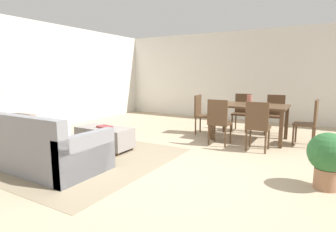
{
  "coord_description": "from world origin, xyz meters",
  "views": [
    {
      "loc": [
        1.77,
        -3.38,
        1.41
      ],
      "look_at": [
        -0.66,
        0.83,
        0.65
      ],
      "focal_mm": 28.92,
      "sensor_mm": 36.0,
      "label": 1
    }
  ],
  "objects_px": {
    "ottoman_table": "(105,137)",
    "dining_chair_far_right": "(275,112)",
    "dining_chair_head_west": "(202,112)",
    "couch": "(39,148)",
    "dining_chair_far_left": "(242,110)",
    "dining_chair_near_right": "(257,124)",
    "dining_chair_head_east": "(310,120)",
    "potted_plant": "(328,156)",
    "book_on_ottoman": "(105,127)",
    "vase_centerpiece": "(249,100)",
    "dining_chair_near_left": "(219,120)",
    "dining_table": "(250,109)"
  },
  "relations": [
    {
      "from": "ottoman_table",
      "to": "dining_chair_far_right",
      "type": "height_order",
      "value": "dining_chair_far_right"
    },
    {
      "from": "dining_chair_far_right",
      "to": "dining_chair_head_west",
      "type": "xyz_separation_m",
      "value": [
        -1.5,
        -0.88,
        0.0
      ]
    },
    {
      "from": "couch",
      "to": "dining_chair_far_left",
      "type": "xyz_separation_m",
      "value": [
        1.94,
        4.25,
        0.23
      ]
    },
    {
      "from": "dining_chair_near_right",
      "to": "dining_chair_head_east",
      "type": "distance_m",
      "value": 1.21
    },
    {
      "from": "potted_plant",
      "to": "book_on_ottoman",
      "type": "bearing_deg",
      "value": -179.06
    },
    {
      "from": "vase_centerpiece",
      "to": "dining_chair_far_right",
      "type": "bearing_deg",
      "value": 65.88
    },
    {
      "from": "dining_chair_far_right",
      "to": "dining_chair_head_west",
      "type": "height_order",
      "value": "same"
    },
    {
      "from": "dining_chair_far_left",
      "to": "dining_chair_head_east",
      "type": "xyz_separation_m",
      "value": [
        1.54,
        -0.83,
        0.0
      ]
    },
    {
      "from": "dining_chair_far_left",
      "to": "vase_centerpiece",
      "type": "bearing_deg",
      "value": -66.66
    },
    {
      "from": "dining_chair_head_east",
      "to": "book_on_ottoman",
      "type": "xyz_separation_m",
      "value": [
        -3.28,
        -2.22,
        -0.08
      ]
    },
    {
      "from": "dining_chair_near_right",
      "to": "book_on_ottoman",
      "type": "bearing_deg",
      "value": -152.1
    },
    {
      "from": "dining_chair_far_right",
      "to": "book_on_ottoman",
      "type": "bearing_deg",
      "value": -129.31
    },
    {
      "from": "dining_chair_head_west",
      "to": "book_on_ottoman",
      "type": "distance_m",
      "value": 2.41
    },
    {
      "from": "dining_chair_far_right",
      "to": "potted_plant",
      "type": "xyz_separation_m",
      "value": [
        1.07,
        -3.01,
        -0.1
      ]
    },
    {
      "from": "dining_chair_head_west",
      "to": "potted_plant",
      "type": "bearing_deg",
      "value": -39.64
    },
    {
      "from": "couch",
      "to": "dining_chair_head_west",
      "type": "xyz_separation_m",
      "value": [
        1.22,
        3.4,
        0.23
      ]
    },
    {
      "from": "dining_chair_head_east",
      "to": "dining_chair_head_west",
      "type": "relative_size",
      "value": 1.0
    },
    {
      "from": "dining_chair_far_left",
      "to": "dining_chair_far_right",
      "type": "height_order",
      "value": "same"
    },
    {
      "from": "potted_plant",
      "to": "dining_chair_head_west",
      "type": "bearing_deg",
      "value": 140.36
    },
    {
      "from": "dining_chair_near_left",
      "to": "dining_chair_head_east",
      "type": "bearing_deg",
      "value": 28.27
    },
    {
      "from": "couch",
      "to": "dining_chair_head_west",
      "type": "relative_size",
      "value": 2.21
    },
    {
      "from": "dining_chair_near_left",
      "to": "dining_chair_near_right",
      "type": "bearing_deg",
      "value": -5.07
    },
    {
      "from": "dining_chair_near_left",
      "to": "couch",
      "type": "bearing_deg",
      "value": -126.63
    },
    {
      "from": "dining_chair_far_left",
      "to": "dining_chair_far_right",
      "type": "xyz_separation_m",
      "value": [
        0.77,
        0.02,
        0.0
      ]
    },
    {
      "from": "dining_chair_far_right",
      "to": "potted_plant",
      "type": "bearing_deg",
      "value": -70.4
    },
    {
      "from": "dining_chair_near_right",
      "to": "dining_chair_far_right",
      "type": "xyz_separation_m",
      "value": [
        0.03,
        1.76,
        0.0
      ]
    },
    {
      "from": "dining_chair_near_left",
      "to": "dining_chair_head_west",
      "type": "relative_size",
      "value": 1.0
    },
    {
      "from": "ottoman_table",
      "to": "dining_chair_far_right",
      "type": "relative_size",
      "value": 1.16
    },
    {
      "from": "ottoman_table",
      "to": "dining_chair_far_right",
      "type": "bearing_deg",
      "value": 50.25
    },
    {
      "from": "dining_chair_near_left",
      "to": "vase_centerpiece",
      "type": "relative_size",
      "value": 4.4
    },
    {
      "from": "dining_chair_far_right",
      "to": "vase_centerpiece",
      "type": "xyz_separation_m",
      "value": [
        -0.4,
        -0.89,
        0.34
      ]
    },
    {
      "from": "dining_chair_near_left",
      "to": "book_on_ottoman",
      "type": "xyz_separation_m",
      "value": [
        -1.72,
        -1.38,
        -0.08
      ]
    },
    {
      "from": "dining_chair_far_left",
      "to": "couch",
      "type": "bearing_deg",
      "value": -114.53
    },
    {
      "from": "vase_centerpiece",
      "to": "book_on_ottoman",
      "type": "height_order",
      "value": "vase_centerpiece"
    },
    {
      "from": "dining_table",
      "to": "vase_centerpiece",
      "type": "xyz_separation_m",
      "value": [
        -0.02,
        -0.01,
        0.2
      ]
    },
    {
      "from": "dining_chair_near_right",
      "to": "ottoman_table",
      "type": "bearing_deg",
      "value": -152.65
    },
    {
      "from": "dining_chair_near_left",
      "to": "dining_chair_far_left",
      "type": "relative_size",
      "value": 1.0
    },
    {
      "from": "dining_chair_far_left",
      "to": "book_on_ottoman",
      "type": "distance_m",
      "value": 3.51
    },
    {
      "from": "potted_plant",
      "to": "dining_chair_near_right",
      "type": "bearing_deg",
      "value": 131.4
    },
    {
      "from": "dining_chair_head_west",
      "to": "dining_chair_near_left",
      "type": "bearing_deg",
      "value": -48.78
    },
    {
      "from": "potted_plant",
      "to": "dining_chair_near_left",
      "type": "bearing_deg",
      "value": 144.65
    },
    {
      "from": "dining_chair_head_east",
      "to": "dining_table",
      "type": "bearing_deg",
      "value": -178.59
    },
    {
      "from": "ottoman_table",
      "to": "dining_table",
      "type": "relative_size",
      "value": 0.71
    },
    {
      "from": "dining_table",
      "to": "dining_chair_far_right",
      "type": "height_order",
      "value": "dining_chair_far_right"
    },
    {
      "from": "vase_centerpiece",
      "to": "couch",
      "type": "bearing_deg",
      "value": -124.36
    },
    {
      "from": "dining_chair_head_east",
      "to": "vase_centerpiece",
      "type": "xyz_separation_m",
      "value": [
        -1.17,
        -0.04,
        0.34
      ]
    },
    {
      "from": "dining_chair_near_left",
      "to": "vase_centerpiece",
      "type": "bearing_deg",
      "value": 63.89
    },
    {
      "from": "vase_centerpiece",
      "to": "book_on_ottoman",
      "type": "distance_m",
      "value": 3.06
    },
    {
      "from": "dining_chair_far_right",
      "to": "dining_chair_head_east",
      "type": "relative_size",
      "value": 1.0
    },
    {
      "from": "couch",
      "to": "potted_plant",
      "type": "distance_m",
      "value": 3.99
    }
  ]
}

